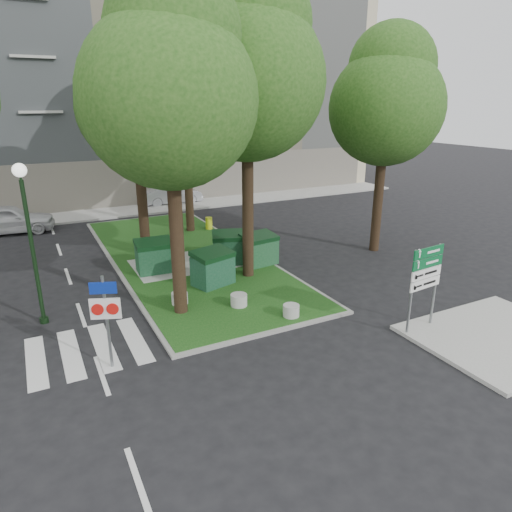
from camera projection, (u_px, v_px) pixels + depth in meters
ground at (255, 337)px, 13.85m from camera, size 120.00×120.00×0.00m
median_island at (185, 257)px, 20.79m from camera, size 6.00×16.00×0.12m
median_kerb at (185, 257)px, 20.79m from camera, size 6.30×16.30×0.10m
sidewalk_corner at (500, 337)px, 13.71m from camera, size 5.00×4.00×0.12m
building_sidewalk at (124, 211)px, 29.41m from camera, size 42.00×3.00×0.12m
zebra_crossing at (119, 343)px, 13.49m from camera, size 5.00×3.00×0.01m
apartment_building at (92, 84)px, 33.18m from camera, size 41.00×12.00×16.00m
tree_median_near_left at (170, 82)px, 13.05m from camera, size 5.20×5.20×10.53m
tree_median_near_right at (249, 65)px, 16.04m from camera, size 5.60×5.60×11.46m
tree_median_mid at (135, 96)px, 18.85m from camera, size 4.80×4.80×9.99m
tree_median_far at (184, 68)px, 22.33m from camera, size 5.80×5.80×11.93m
tree_street_right at (388, 97)px, 19.81m from camera, size 5.00×5.00×10.06m
dumpster_a at (155, 256)px, 18.62m from camera, size 1.54×1.12×1.38m
dumpster_b at (213, 268)px, 17.32m from camera, size 1.73×1.44×1.39m
dumpster_c at (230, 248)px, 19.67m from camera, size 1.78×1.51×1.40m
dumpster_d at (259, 249)px, 19.51m from camera, size 1.60×1.22×1.37m
bollard_left at (180, 298)px, 15.78m from camera, size 0.56×0.56×0.40m
bollard_right at (291, 311)px, 14.86m from camera, size 0.54×0.54×0.38m
bollard_mid at (239, 300)px, 15.62m from camera, size 0.57×0.57×0.41m
litter_bin at (209, 223)px, 25.04m from camera, size 0.37×0.37×0.65m
street_lamp at (29, 227)px, 13.71m from camera, size 0.41×0.41×5.10m
traffic_sign_pole at (106, 310)px, 11.75m from camera, size 0.75×0.33×2.62m
directional_sign at (425, 275)px, 13.61m from camera, size 1.31×0.20×2.62m
car_white at (8, 219)px, 24.51m from camera, size 4.77×2.41×1.56m
car_silver at (172, 194)px, 31.57m from camera, size 4.15×1.50×1.36m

